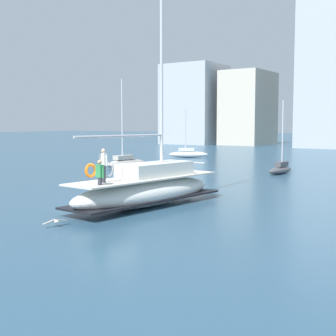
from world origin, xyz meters
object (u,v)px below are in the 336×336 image
Objects in this scene: main_sailboat at (147,188)px; seagull at (55,221)px; moored_sloop_far at (125,162)px; moored_catamaran at (188,154)px; moored_sloop_near at (280,168)px.

main_sailboat is 6.12m from seagull.
seagull is (14.10, -22.09, -0.34)m from moored_sloop_far.
main_sailboat is at bearing -48.26° from moored_sloop_far.
moored_catamaran is at bearing 117.89° from main_sailboat.
main_sailboat is 1.71× the size of moored_sloop_far.
main_sailboat is 2.37× the size of moored_catamaran.
moored_sloop_near is at bearing 90.06° from main_sailboat.
moored_sloop_far is at bearing -168.22° from moored_sloop_near.
main_sailboat is 21.46m from moored_sloop_far.
moored_sloop_far is 26.21m from seagull.
moored_sloop_near reaches higher than moored_catamaran.
main_sailboat reaches higher than moored_sloop_near.
moored_catamaran reaches higher than seagull.
main_sailboat reaches higher than seagull.
main_sailboat is 12.76× the size of seagull.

